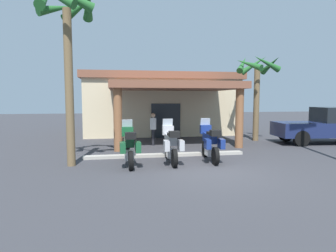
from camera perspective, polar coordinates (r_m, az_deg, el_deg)
name	(u,v)px	position (r m, az deg, el deg)	size (l,w,h in m)	color
ground_plane	(208,171)	(10.05, 7.82, -8.60)	(80.00, 80.00, 0.00)	#38383D
motel_building	(159,103)	(20.91, -1.66, 4.49)	(10.42, 10.98, 4.08)	beige
motorcycle_green	(129,146)	(10.72, -7.54, -3.91)	(0.71, 2.21, 1.61)	black
motorcycle_silver	(171,145)	(11.04, 0.59, -3.60)	(0.71, 2.21, 1.61)	black
motorcycle_blue	(210,143)	(11.53, 8.18, -3.27)	(0.73, 2.21, 1.61)	black
pedestrian	(153,127)	(15.21, -2.90, -0.16)	(0.32, 0.52, 1.66)	black
pickup_truck_navy	(326,126)	(17.97, 28.30, -0.01)	(5.37, 2.43, 1.95)	black
palm_tree_near_portico	(256,76)	(17.60, 16.72, 9.24)	(2.37, 2.48, 5.01)	brown
palm_tree_roadside	(67,28)	(11.26, -18.95, 17.44)	(2.20, 2.29, 6.23)	brown
curb_strip	(165,155)	(12.39, -0.49, -5.61)	(6.70, 0.36, 0.12)	#ADA89E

